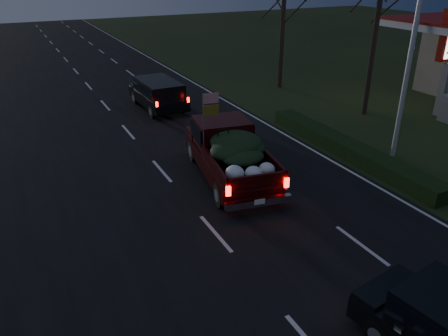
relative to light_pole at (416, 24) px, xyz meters
name	(u,v)px	position (x,y,z in m)	size (l,w,h in m)	color
ground	(216,234)	(-9.50, -2.00, -5.48)	(120.00, 120.00, 0.00)	black
road_asphalt	(216,233)	(-9.50, -2.00, -5.47)	(14.00, 120.00, 0.02)	black
hedge_row	(347,148)	(-1.70, 1.00, -5.18)	(1.00, 10.00, 0.60)	black
light_pole	(416,24)	(0.00, 0.00, 0.00)	(0.50, 0.90, 9.16)	silver
bare_tree_far	(284,5)	(2.00, 12.00, -0.25)	(3.60, 3.60, 7.00)	black
pickup_truck	(230,150)	(-7.27, 1.37, -4.34)	(3.14, 6.08, 3.04)	black
lead_suv	(158,91)	(-6.86, 10.98, -4.46)	(2.07, 4.75, 1.35)	black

